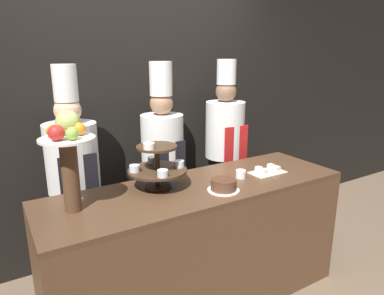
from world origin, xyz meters
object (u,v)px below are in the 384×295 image
(cake_square_tray, at_px, (268,171))
(chef_left, at_px, (74,176))
(tiered_stand, at_px, (157,165))
(cup_white, at_px, (241,174))
(fruit_pedestal, at_px, (68,148))
(chef_center_left, at_px, (163,158))
(chef_center_right, at_px, (225,146))
(cake_round, at_px, (224,185))

(cake_square_tray, height_order, chef_left, chef_left)
(tiered_stand, relative_size, cup_white, 5.43)
(tiered_stand, distance_m, fruit_pedestal, 0.61)
(tiered_stand, bearing_deg, fruit_pedestal, -174.70)
(chef_center_left, relative_size, chef_center_right, 0.99)
(fruit_pedestal, height_order, cake_round, fruit_pedestal)
(tiered_stand, height_order, cup_white, tiered_stand)
(cake_square_tray, relative_size, chef_left, 0.16)
(fruit_pedestal, xyz_separation_m, cup_white, (1.17, -0.09, -0.34))
(fruit_pedestal, relative_size, cake_square_tray, 2.10)
(tiered_stand, xyz_separation_m, chef_left, (-0.44, 0.52, -0.15))
(chef_center_left, bearing_deg, cake_round, -86.29)
(cake_round, xyz_separation_m, cake_square_tray, (0.50, 0.11, -0.02))
(cup_white, xyz_separation_m, chef_left, (-1.05, 0.67, -0.03))
(cup_white, height_order, cake_square_tray, cup_white)
(cake_round, bearing_deg, chef_center_right, 53.10)
(cake_square_tray, height_order, chef_center_right, chef_center_right)
(chef_left, height_order, chef_center_left, chef_center_left)
(tiered_stand, bearing_deg, cup_white, -13.33)
(tiered_stand, xyz_separation_m, fruit_pedestal, (-0.57, -0.05, 0.21))
(cup_white, relative_size, chef_center_right, 0.04)
(chef_center_right, bearing_deg, chef_center_left, 180.00)
(cup_white, height_order, chef_center_right, chef_center_right)
(cake_square_tray, xyz_separation_m, chef_center_right, (0.10, 0.68, 0.03))
(cup_white, height_order, chef_left, chef_left)
(cup_white, bearing_deg, chef_left, 147.52)
(chef_center_right, bearing_deg, cake_square_tray, -98.07)
(fruit_pedestal, distance_m, cake_square_tray, 1.47)
(cake_square_tray, relative_size, chef_center_right, 0.16)
(chef_center_left, bearing_deg, chef_left, -180.00)
(fruit_pedestal, relative_size, cake_round, 2.68)
(tiered_stand, height_order, chef_left, chef_left)
(fruit_pedestal, height_order, chef_left, chef_left)
(tiered_stand, relative_size, chef_center_right, 0.23)
(cake_square_tray, height_order, chef_center_left, chef_center_left)
(cake_round, bearing_deg, cake_square_tray, 12.86)
(cup_white, relative_size, chef_left, 0.04)
(chef_left, bearing_deg, cake_square_tray, -27.90)
(fruit_pedestal, relative_size, chef_center_left, 0.33)
(tiered_stand, height_order, chef_center_right, chef_center_right)
(cup_white, distance_m, chef_center_right, 0.75)
(chef_center_left, bearing_deg, fruit_pedestal, -146.48)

